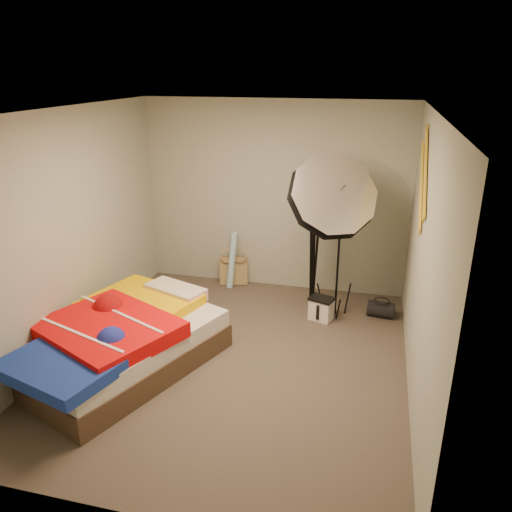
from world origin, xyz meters
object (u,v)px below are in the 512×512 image
(tote_bag, at_px, (234,271))
(camera_tripod, at_px, (314,251))
(duffel_bag, at_px, (381,309))
(bed, at_px, (118,340))
(photo_umbrella, at_px, (331,198))
(wrapping_roll, at_px, (232,260))
(camera_case, at_px, (321,309))

(tote_bag, relative_size, camera_tripod, 0.31)
(duffel_bag, distance_m, bed, 3.10)
(duffel_bag, height_order, photo_umbrella, photo_umbrella)
(wrapping_roll, height_order, camera_case, wrapping_roll)
(wrapping_roll, bearing_deg, camera_case, -26.95)
(camera_tripod, bearing_deg, duffel_bag, -10.64)
(camera_case, xyz_separation_m, camera_tripod, (-0.17, 0.41, 0.59))
(tote_bag, distance_m, photo_umbrella, 2.06)
(wrapping_roll, height_order, camera_tripod, camera_tripod)
(photo_umbrella, distance_m, camera_tripod, 0.92)
(bed, bearing_deg, wrapping_roll, 75.41)
(tote_bag, xyz_separation_m, wrapping_roll, (0.01, -0.11, 0.20))
(bed, height_order, camera_tripod, camera_tripod)
(duffel_bag, distance_m, photo_umbrella, 1.58)
(tote_bag, height_order, bed, bed)
(camera_case, relative_size, camera_tripod, 0.21)
(wrapping_roll, relative_size, duffel_bag, 2.46)
(tote_bag, relative_size, bed, 0.16)
(duffel_bag, bearing_deg, bed, -139.29)
(duffel_bag, height_order, bed, bed)
(camera_case, bearing_deg, duffel_bag, 38.00)
(wrapping_roll, distance_m, photo_umbrella, 1.88)
(wrapping_roll, relative_size, camera_case, 2.97)
(tote_bag, relative_size, photo_umbrella, 0.18)
(camera_case, relative_size, bed, 0.11)
(duffel_bag, bearing_deg, camera_case, -153.82)
(camera_case, relative_size, photo_umbrella, 0.13)
(photo_umbrella, bearing_deg, bed, -142.47)
(duffel_bag, xyz_separation_m, camera_tripod, (-0.87, 0.16, 0.62))
(photo_umbrella, bearing_deg, wrapping_roll, 153.36)
(tote_bag, xyz_separation_m, camera_case, (1.32, -0.78, -0.06))
(camera_case, bearing_deg, tote_bag, 168.16)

